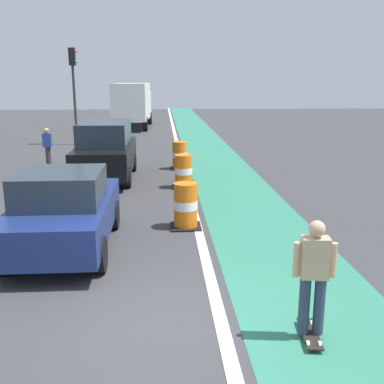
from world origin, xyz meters
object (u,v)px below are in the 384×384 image
pedestrian_crossing (48,147)px  traffic_barrel_back (180,156)px  parked_suv_second (106,150)px  delivery_truck_down_block (133,103)px  traffic_barrel_mid (184,172)px  parked_sedan_nearest (64,211)px  traffic_light_corner (74,79)px  skateboarder_on_lane (314,277)px  traffic_barrel_front (186,206)px

pedestrian_crossing → traffic_barrel_back: bearing=-5.3°
parked_suv_second → delivery_truck_down_block: bearing=90.4°
traffic_barrel_back → traffic_barrel_mid: bearing=-89.9°
parked_suv_second → pedestrian_crossing: size_ratio=2.86×
parked_suv_second → traffic_barrel_back: parked_suv_second is taller
parked_sedan_nearest → delivery_truck_down_block: delivery_truck_down_block is taller
delivery_truck_down_block → pedestrian_crossing: bearing=-98.9°
delivery_truck_down_block → traffic_light_corner: traffic_light_corner is taller
parked_sedan_nearest → traffic_barrel_back: bearing=72.7°
pedestrian_crossing → skateboarder_on_lane: bearing=-62.8°
traffic_barrel_mid → pedestrian_crossing: bearing=144.6°
traffic_barrel_back → traffic_light_corner: 9.59m
parked_suv_second → pedestrian_crossing: 3.37m
traffic_barrel_back → parked_suv_second: bearing=-147.8°
traffic_barrel_front → pedestrian_crossing: 9.38m
parked_suv_second → traffic_barrel_front: 6.25m
skateboarder_on_lane → traffic_barrel_front: (-1.45, 4.91, -0.38)m
pedestrian_crossing → parked_sedan_nearest: bearing=-74.5°
parked_sedan_nearest → traffic_barrel_mid: 6.07m
parked_sedan_nearest → traffic_barrel_back: parked_sedan_nearest is taller
skateboarder_on_lane → traffic_barrel_back: (-1.31, 12.28, -0.38)m
parked_suv_second → parked_sedan_nearest: bearing=-90.2°
parked_suv_second → delivery_truck_down_block: 17.93m
parked_suv_second → traffic_light_corner: bearing=106.4°
skateboarder_on_lane → parked_sedan_nearest: 5.41m
skateboarder_on_lane → parked_sedan_nearest: bearing=137.9°
traffic_barrel_back → delivery_truck_down_block: size_ratio=0.14×
parked_suv_second → traffic_barrel_mid: 3.14m
parked_sedan_nearest → traffic_light_corner: bearing=99.4°
skateboarder_on_lane → pedestrian_crossing: (-6.55, 12.77, -0.05)m
skateboarder_on_lane → pedestrian_crossing: skateboarder_on_lane is taller
traffic_barrel_back → parked_sedan_nearest: bearing=-107.3°
parked_suv_second → pedestrian_crossing: (-2.57, 2.18, -0.17)m
pedestrian_crossing → parked_suv_second: bearing=-40.3°
skateboarder_on_lane → traffic_barrel_back: size_ratio=1.55×
parked_sedan_nearest → pedestrian_crossing: (-2.54, 9.15, 0.03)m
skateboarder_on_lane → parked_suv_second: parked_suv_second is taller
parked_suv_second → traffic_barrel_front: size_ratio=4.23×
traffic_barrel_front → delivery_truck_down_block: bearing=96.4°
skateboarder_on_lane → traffic_barrel_mid: (-1.31, 9.05, -0.38)m
traffic_barrel_back → pedestrian_crossing: 5.28m
traffic_light_corner → traffic_barrel_front: bearing=-70.6°
parked_sedan_nearest → traffic_barrel_front: parked_sedan_nearest is taller
parked_sedan_nearest → parked_suv_second: bearing=89.8°
parked_sedan_nearest → traffic_barrel_mid: size_ratio=3.76×
parked_suv_second → traffic_barrel_mid: size_ratio=4.23×
traffic_barrel_mid → traffic_light_corner: bearing=116.7°
parked_sedan_nearest → parked_suv_second: (0.02, 6.97, 0.20)m
parked_suv_second → delivery_truck_down_block: (-0.11, 17.91, 0.81)m
traffic_barrel_back → traffic_barrel_front: bearing=-91.1°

